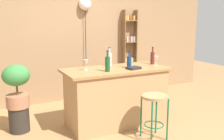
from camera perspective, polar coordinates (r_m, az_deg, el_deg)
The scene contains 15 objects.
ground at distance 4.12m, azimuth 2.86°, elevation -13.14°, with size 12.00×12.00×0.00m, color #A37A4C.
back_wall at distance 5.54m, azimuth -6.99°, elevation 8.06°, with size 6.40×0.10×2.80m, color #997551.
kitchen_counter at distance 4.20m, azimuth 0.91°, elevation -5.82°, with size 1.68×0.76×0.93m.
bar_stool at distance 3.73m, azimuth 9.39°, elevation -7.83°, with size 0.37×0.37×0.65m.
spice_shelf at distance 5.91m, azimuth 3.86°, elevation 4.14°, with size 0.33×0.16×1.90m.
plant_stool at distance 4.25m, azimuth -19.82°, elevation -10.18°, with size 0.30×0.30×0.39m, color #2D2823.
potted_plant at distance 4.09m, azimuth -20.34°, elevation -2.83°, with size 0.40×0.36×0.65m.
bottle_sauce_amber at distance 4.30m, azimuth -0.56°, elevation 2.48°, with size 0.08×0.08×0.31m.
bottle_wine_red at distance 3.82m, azimuth -1.00°, elevation 1.43°, with size 0.07×0.07×0.32m.
bottle_soda_blue at distance 4.52m, azimuth 8.93°, elevation 2.72°, with size 0.07×0.07×0.30m.
bottle_olive_oil at distance 4.11m, azimuth 3.81°, elevation 1.84°, with size 0.07×0.07×0.27m.
wine_glass_left at distance 4.36m, azimuth 9.72°, elevation 2.45°, with size 0.07×0.07×0.16m.
wine_glass_center at distance 3.94m, azimuth -5.78°, elevation 1.61°, with size 0.07×0.07×0.16m.
cookbook at distance 4.05m, azimuth 4.80°, elevation 0.46°, with size 0.21×0.15×0.04m, color black.
pendant_globe_light at distance 5.46m, azimuth -5.99°, elevation 14.11°, with size 0.26×0.26×2.12m.
Camera 1 is at (-1.85, -3.27, 1.70)m, focal length 41.36 mm.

